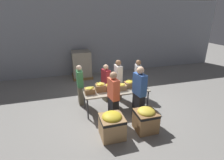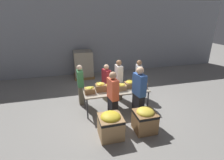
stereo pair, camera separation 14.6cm
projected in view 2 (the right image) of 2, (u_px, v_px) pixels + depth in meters
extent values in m
plane|color=gray|center=(116.00, 109.00, 6.45)|extent=(30.00, 30.00, 0.00)
cube|color=#9399A3|center=(94.00, 38.00, 9.64)|extent=(16.00, 0.08, 4.00)
cube|color=#9E937F|center=(116.00, 90.00, 6.18)|extent=(2.29, 0.86, 0.04)
cylinder|color=#38383D|center=(87.00, 109.00, 5.73)|extent=(0.05, 0.05, 0.73)
cylinder|color=#38383D|center=(148.00, 101.00, 6.25)|extent=(0.05, 0.05, 0.73)
cylinder|color=#38383D|center=(85.00, 99.00, 6.39)|extent=(0.05, 0.05, 0.73)
cylinder|color=#38383D|center=(140.00, 92.00, 6.91)|extent=(0.05, 0.05, 0.73)
cube|color=olive|center=(90.00, 90.00, 5.90)|extent=(0.34, 0.29, 0.18)
ellipsoid|color=gold|center=(89.00, 88.00, 5.86)|extent=(0.30, 0.23, 0.07)
ellipsoid|color=gold|center=(91.00, 88.00, 5.81)|extent=(0.14, 0.22, 0.05)
ellipsoid|color=gold|center=(93.00, 87.00, 5.87)|extent=(0.15, 0.14, 0.06)
cube|color=olive|center=(101.00, 88.00, 6.06)|extent=(0.34, 0.32, 0.23)
ellipsoid|color=yellow|center=(100.00, 84.00, 6.01)|extent=(0.28, 0.27, 0.11)
ellipsoid|color=yellow|center=(101.00, 83.00, 6.05)|extent=(0.10, 0.20, 0.04)
ellipsoid|color=yellow|center=(101.00, 84.00, 5.92)|extent=(0.14, 0.12, 0.05)
ellipsoid|color=yellow|center=(102.00, 84.00, 5.98)|extent=(0.13, 0.20, 0.04)
ellipsoid|color=yellow|center=(98.00, 83.00, 6.01)|extent=(0.14, 0.12, 0.04)
cube|color=olive|center=(110.00, 87.00, 6.15)|extent=(0.34, 0.30, 0.17)
ellipsoid|color=yellow|center=(110.00, 85.00, 6.11)|extent=(0.30, 0.27, 0.08)
ellipsoid|color=yellow|center=(107.00, 84.00, 6.11)|extent=(0.05, 0.15, 0.04)
ellipsoid|color=yellow|center=(110.00, 85.00, 6.08)|extent=(0.16, 0.15, 0.05)
ellipsoid|color=yellow|center=(109.00, 84.00, 6.13)|extent=(0.09, 0.19, 0.05)
cube|color=tan|center=(121.00, 88.00, 6.13)|extent=(0.34, 0.26, 0.18)
ellipsoid|color=yellow|center=(121.00, 85.00, 6.10)|extent=(0.27, 0.24, 0.10)
ellipsoid|color=yellow|center=(124.00, 85.00, 6.07)|extent=(0.15, 0.16, 0.06)
ellipsoid|color=yellow|center=(121.00, 84.00, 6.12)|extent=(0.13, 0.19, 0.04)
ellipsoid|color=yellow|center=(121.00, 85.00, 6.05)|extent=(0.15, 0.12, 0.04)
ellipsoid|color=yellow|center=(121.00, 84.00, 6.06)|extent=(0.20, 0.15, 0.04)
cube|color=olive|center=(130.00, 85.00, 6.35)|extent=(0.34, 0.32, 0.19)
ellipsoid|color=yellow|center=(130.00, 82.00, 6.32)|extent=(0.27, 0.29, 0.11)
ellipsoid|color=yellow|center=(130.00, 81.00, 6.30)|extent=(0.15, 0.15, 0.05)
ellipsoid|color=yellow|center=(129.00, 81.00, 6.34)|extent=(0.15, 0.14, 0.05)
ellipsoid|color=yellow|center=(132.00, 81.00, 6.31)|extent=(0.15, 0.12, 0.05)
cube|color=#A37A4C|center=(142.00, 85.00, 6.34)|extent=(0.34, 0.28, 0.18)
ellipsoid|color=gold|center=(142.00, 82.00, 6.31)|extent=(0.29, 0.25, 0.08)
ellipsoid|color=gold|center=(142.00, 81.00, 6.29)|extent=(0.16, 0.18, 0.04)
ellipsoid|color=gold|center=(143.00, 83.00, 6.24)|extent=(0.04, 0.16, 0.04)
cube|color=#6B604C|center=(119.00, 90.00, 7.11)|extent=(0.21, 0.37, 0.77)
cube|color=silver|center=(119.00, 73.00, 6.85)|extent=(0.22, 0.44, 0.64)
sphere|color=#896042|center=(119.00, 63.00, 6.70)|extent=(0.22, 0.22, 0.22)
cube|color=black|center=(113.00, 109.00, 5.64)|extent=(0.27, 0.41, 0.80)
cube|color=#EA5B3D|center=(113.00, 89.00, 5.38)|extent=(0.29, 0.48, 0.66)
sphere|color=tan|center=(113.00, 75.00, 5.22)|extent=(0.23, 0.23, 0.23)
cube|color=#6B604C|center=(107.00, 92.00, 6.95)|extent=(0.28, 0.38, 0.71)
cube|color=maroon|center=(106.00, 77.00, 6.71)|extent=(0.32, 0.45, 0.59)
sphere|color=#DBAD89|center=(106.00, 67.00, 6.57)|extent=(0.20, 0.20, 0.20)
cube|color=#6B604C|center=(81.00, 94.00, 6.74)|extent=(0.20, 0.36, 0.74)
cube|color=#387A47|center=(80.00, 78.00, 6.49)|extent=(0.22, 0.42, 0.61)
sphere|color=beige|center=(79.00, 68.00, 6.34)|extent=(0.21, 0.21, 0.21)
cube|color=black|center=(138.00, 88.00, 7.29)|extent=(0.28, 0.39, 0.75)
cube|color=#B2B2B7|center=(139.00, 73.00, 7.04)|extent=(0.31, 0.46, 0.62)
sphere|color=#896042|center=(139.00, 63.00, 6.89)|extent=(0.21, 0.21, 0.21)
cube|color=black|center=(138.00, 106.00, 5.79)|extent=(0.29, 0.44, 0.85)
cube|color=#2D5199|center=(139.00, 85.00, 5.51)|extent=(0.32, 0.51, 0.70)
sphere|color=#DBAD89|center=(140.00, 71.00, 5.34)|extent=(0.24, 0.24, 0.24)
cube|color=tan|center=(111.00, 127.00, 4.92)|extent=(0.65, 0.65, 0.64)
cube|color=black|center=(111.00, 119.00, 4.82)|extent=(0.66, 0.66, 0.07)
ellipsoid|color=yellow|center=(111.00, 117.00, 4.80)|extent=(0.56, 0.56, 0.23)
cube|color=olive|center=(145.00, 121.00, 5.17)|extent=(0.61, 0.61, 0.62)
cube|color=black|center=(145.00, 114.00, 5.08)|extent=(0.62, 0.62, 0.07)
ellipsoid|color=yellow|center=(145.00, 112.00, 5.06)|extent=(0.52, 0.52, 0.21)
cube|color=olive|center=(84.00, 76.00, 9.60)|extent=(1.03, 1.03, 0.13)
cube|color=#A39984|center=(83.00, 63.00, 9.34)|extent=(0.95, 0.95, 1.31)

